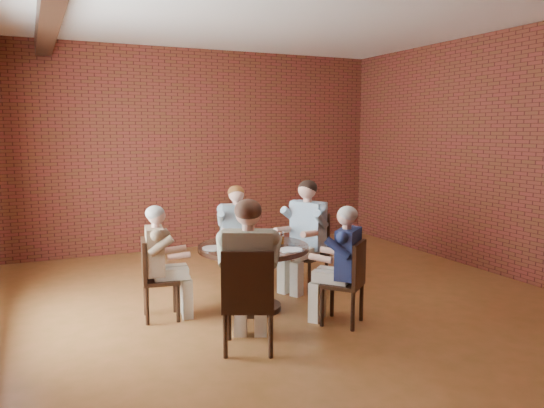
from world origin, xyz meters
name	(u,v)px	position (x,y,z in m)	size (l,w,h in m)	color
floor	(292,304)	(0.00, 0.00, 0.00)	(7.00, 7.00, 0.00)	#995A2F
ceiling	(294,4)	(0.00, 0.00, 3.40)	(7.00, 7.00, 0.00)	white
wall_back	(202,150)	(0.00, 3.50, 1.70)	(7.00, 7.00, 0.00)	maroon
wall_right	(502,155)	(3.25, 0.00, 1.70)	(7.00, 7.00, 0.00)	maroon
dining_table	(253,264)	(-0.49, 0.02, 0.53)	(1.25, 1.25, 0.75)	black
chair_a	(309,247)	(0.52, 0.55, 0.52)	(0.62, 0.62, 0.98)	black
diner_a	(305,235)	(0.44, 0.51, 0.70)	(0.57, 0.70, 1.40)	teal
chair_b	(236,245)	(-0.27, 1.16, 0.50)	(0.49, 0.49, 0.92)	black
diner_b	(237,235)	(-0.28, 1.08, 0.66)	(0.51, 0.63, 1.31)	#7E94A0
chair_c	(154,276)	(-1.58, 0.18, 0.49)	(0.43, 0.43, 0.89)	black
diner_c	(160,263)	(-1.51, 0.17, 0.62)	(0.47, 0.58, 1.24)	brown
chair_d	(248,298)	(-0.99, -1.07, 0.53)	(0.62, 0.62, 0.99)	black
diner_d	(249,275)	(-0.95, -0.98, 0.71)	(0.58, 0.71, 1.42)	gray
chair_e	(349,279)	(0.24, -0.83, 0.49)	(0.55, 0.55, 0.90)	black
diner_e	(343,266)	(0.20, -0.77, 0.63)	(0.48, 0.59, 1.26)	#1A234A
plate_a	(271,239)	(-0.17, 0.24, 0.76)	(0.26, 0.26, 0.01)	white
plate_b	(234,239)	(-0.57, 0.41, 0.76)	(0.26, 0.26, 0.01)	white
plate_c	(214,248)	(-0.95, 0.04, 0.76)	(0.26, 0.26, 0.01)	white
plate_d	(290,250)	(-0.22, -0.38, 0.76)	(0.26, 0.26, 0.01)	white
glass_a	(268,236)	(-0.25, 0.13, 0.82)	(0.07, 0.07, 0.14)	white
glass_b	(256,234)	(-0.34, 0.27, 0.82)	(0.07, 0.07, 0.14)	white
glass_c	(230,235)	(-0.64, 0.38, 0.82)	(0.07, 0.07, 0.14)	white
glass_d	(237,238)	(-0.63, 0.16, 0.82)	(0.07, 0.07, 0.14)	white
glass_e	(240,243)	(-0.69, -0.09, 0.82)	(0.07, 0.07, 0.14)	white
glass_f	(259,247)	(-0.58, -0.35, 0.82)	(0.07, 0.07, 0.14)	white
glass_g	(262,243)	(-0.49, -0.22, 0.82)	(0.07, 0.07, 0.14)	white
glass_h	(281,238)	(-0.17, -0.04, 0.82)	(0.07, 0.07, 0.14)	white
smartphone	(291,245)	(-0.10, -0.15, 0.75)	(0.07, 0.15, 0.01)	black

